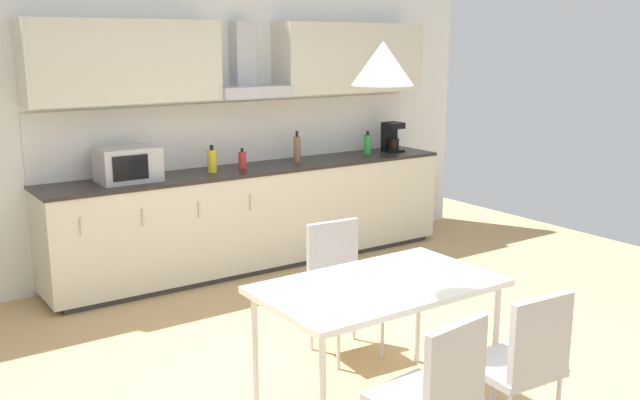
{
  "coord_description": "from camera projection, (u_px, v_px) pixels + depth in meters",
  "views": [
    {
      "loc": [
        -2.46,
        -3.02,
        2.04
      ],
      "look_at": [
        0.17,
        0.8,
        1.0
      ],
      "focal_mm": 40.0,
      "sensor_mm": 36.0,
      "label": 1
    }
  ],
  "objects": [
    {
      "name": "bottle_green",
      "position": [
        368.0,
        144.0,
        7.18
      ],
      "size": [
        0.07,
        0.07,
        0.23
      ],
      "color": "green",
      "rests_on": "kitchen_counter"
    },
    {
      "name": "backsplash_tile",
      "position": [
        241.0,
        132.0,
        6.61
      ],
      "size": [
        3.85,
        0.02,
        0.57
      ],
      "primitive_type": "cube",
      "color": "silver",
      "rests_on": "kitchen_counter"
    },
    {
      "name": "chair_near_right",
      "position": [
        523.0,
        357.0,
        3.47
      ],
      "size": [
        0.43,
        0.43,
        0.87
      ],
      "color": "#B2B2B7",
      "rests_on": "ground_plane"
    },
    {
      "name": "bottle_brown",
      "position": [
        297.0,
        149.0,
        6.68
      ],
      "size": [
        0.07,
        0.07,
        0.29
      ],
      "color": "brown",
      "rests_on": "kitchen_counter"
    },
    {
      "name": "upper_wall_cabinets",
      "position": [
        248.0,
        60.0,
        6.34
      ],
      "size": [
        3.85,
        0.4,
        0.66
      ],
      "color": "beige"
    },
    {
      "name": "chair_far_right",
      "position": [
        340.0,
        274.0,
        4.7
      ],
      "size": [
        0.43,
        0.43,
        0.87
      ],
      "color": "#B2B2B7",
      "rests_on": "ground_plane"
    },
    {
      "name": "ground_plane",
      "position": [
        373.0,
        393.0,
        4.23
      ],
      "size": [
        8.28,
        8.5,
        0.02
      ],
      "primitive_type": "cube",
      "color": "tan"
    },
    {
      "name": "kitchen_counter",
      "position": [
        258.0,
        216.0,
        6.54
      ],
      "size": [
        3.87,
        0.62,
        0.92
      ],
      "color": "#333333",
      "rests_on": "ground_plane"
    },
    {
      "name": "bottle_red",
      "position": [
        242.0,
        160.0,
        6.35
      ],
      "size": [
        0.07,
        0.07,
        0.18
      ],
      "color": "red",
      "rests_on": "kitchen_counter"
    },
    {
      "name": "pendant_lamp",
      "position": [
        383.0,
        63.0,
        3.62
      ],
      "size": [
        0.32,
        0.32,
        0.22
      ],
      "primitive_type": "cone",
      "color": "silver"
    },
    {
      "name": "dining_table",
      "position": [
        378.0,
        292.0,
        3.89
      ],
      "size": [
        1.31,
        0.77,
        0.75
      ],
      "color": "silver",
      "rests_on": "ground_plane"
    },
    {
      "name": "microwave",
      "position": [
        128.0,
        164.0,
        5.75
      ],
      "size": [
        0.48,
        0.35,
        0.28
      ],
      "color": "#ADADB2",
      "rests_on": "kitchen_counter"
    },
    {
      "name": "wall_back",
      "position": [
        169.0,
        111.0,
        6.23
      ],
      "size": [
        6.62,
        0.1,
        2.88
      ],
      "primitive_type": "cube",
      "color": "white",
      "rests_on": "ground_plane"
    },
    {
      "name": "chair_near_left",
      "position": [
        437.0,
        389.0,
        3.15
      ],
      "size": [
        0.44,
        0.44,
        0.87
      ],
      "color": "#B2B2B7",
      "rests_on": "ground_plane"
    },
    {
      "name": "coffee_maker",
      "position": [
        391.0,
        137.0,
        7.31
      ],
      "size": [
        0.18,
        0.19,
        0.3
      ],
      "color": "black",
      "rests_on": "kitchen_counter"
    },
    {
      "name": "bottle_yellow",
      "position": [
        212.0,
        161.0,
        6.16
      ],
      "size": [
        0.08,
        0.08,
        0.24
      ],
      "color": "yellow",
      "rests_on": "kitchen_counter"
    }
  ]
}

